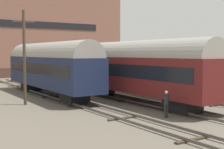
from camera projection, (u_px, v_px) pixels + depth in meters
name	position (u px, v px, depth m)	size (l,w,h in m)	color
ground_plane	(152.00, 106.00, 25.57)	(200.00, 200.00, 0.00)	#60594C
track_left	(101.00, 110.00, 22.94)	(2.60, 60.00, 0.26)	#4C4742
track_middle	(152.00, 104.00, 25.56)	(2.60, 60.00, 0.26)	#4C4742
track_right	(193.00, 99.00, 28.17)	(2.60, 60.00, 0.26)	#4C4742
train_car_grey	(153.00, 66.00, 32.70)	(2.86, 15.29, 5.17)	black
train_car_navy	(49.00, 66.00, 31.20)	(3.14, 17.30, 5.37)	black
train_car_maroon	(135.00, 67.00, 27.30)	(3.06, 17.72, 5.38)	black
station_platform	(193.00, 87.00, 31.63)	(2.65, 12.90, 0.95)	#8C704C
bench	(178.00, 80.00, 32.95)	(1.40, 0.40, 0.91)	brown
person_worker	(166.00, 101.00, 20.67)	(0.32, 0.32, 1.81)	#282833
utility_pole	(24.00, 56.00, 25.63)	(1.80, 0.24, 7.82)	#473828
warehouse_building	(17.00, 31.00, 60.42)	(39.69, 13.06, 16.99)	#4F342A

